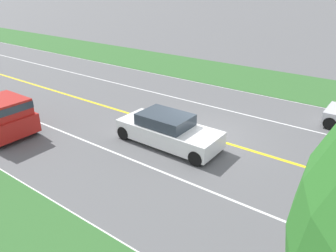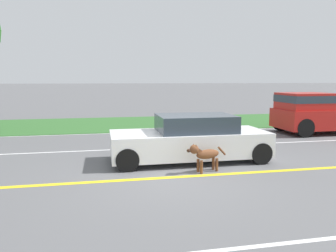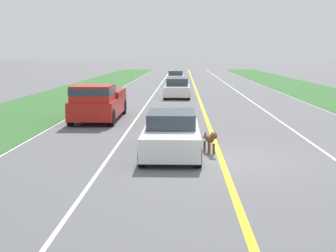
% 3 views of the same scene
% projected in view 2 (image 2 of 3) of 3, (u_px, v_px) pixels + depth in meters
% --- Properties ---
extents(ground_plane, '(400.00, 400.00, 0.00)m').
position_uv_depth(ground_plane, '(171.00, 177.00, 7.96)').
color(ground_plane, '#5B5B5E').
extents(centre_divider_line, '(0.18, 160.00, 0.01)m').
position_uv_depth(centre_divider_line, '(171.00, 177.00, 7.96)').
color(centre_divider_line, yellow).
rests_on(centre_divider_line, ground).
extents(lane_edge_line_right, '(0.14, 160.00, 0.01)m').
position_uv_depth(lane_edge_line_right, '(139.00, 132.00, 14.75)').
color(lane_edge_line_right, white).
rests_on(lane_edge_line_right, ground).
extents(lane_dash_same_dir, '(0.10, 160.00, 0.01)m').
position_uv_depth(lane_dash_same_dir, '(150.00, 148.00, 11.36)').
color(lane_dash_same_dir, white).
rests_on(lane_dash_same_dir, ground).
extents(lane_dash_oncoming, '(0.10, 160.00, 0.01)m').
position_uv_depth(lane_dash_oncoming, '(224.00, 250.00, 4.57)').
color(lane_dash_oncoming, white).
rests_on(lane_dash_oncoming, ground).
extents(grass_verge_right, '(6.00, 160.00, 0.03)m').
position_uv_depth(grass_verge_right, '(133.00, 123.00, 17.66)').
color(grass_verge_right, '#33662D').
rests_on(grass_verge_right, ground).
extents(ego_car, '(1.81, 4.53, 1.35)m').
position_uv_depth(ego_car, '(190.00, 139.00, 9.55)').
color(ego_car, white).
rests_on(ego_car, ground).
extents(dog, '(0.46, 1.17, 0.77)m').
position_uv_depth(dog, '(204.00, 154.00, 8.36)').
color(dog, brown).
rests_on(dog, ground).
extents(pickup_truck, '(2.08, 5.40, 1.78)m').
position_uv_depth(pickup_truck, '(331.00, 112.00, 14.64)').
color(pickup_truck, red).
rests_on(pickup_truck, ground).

